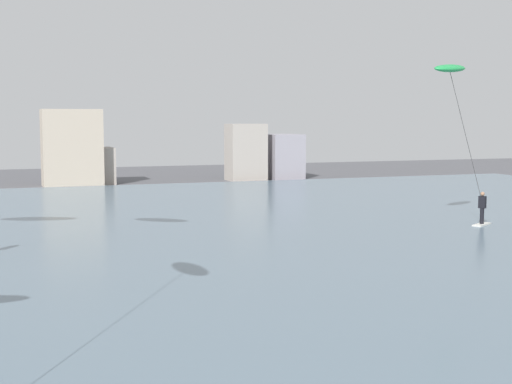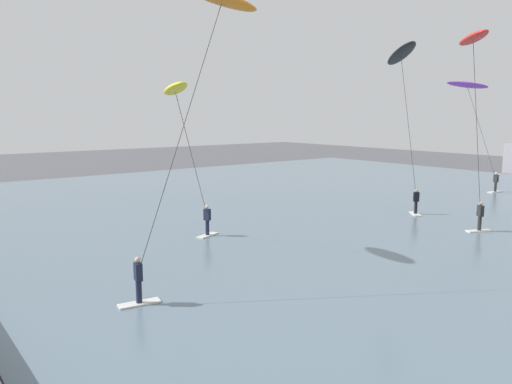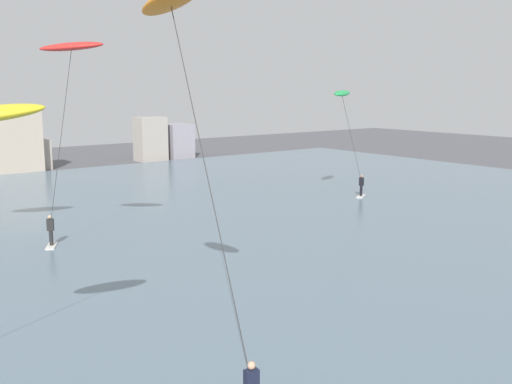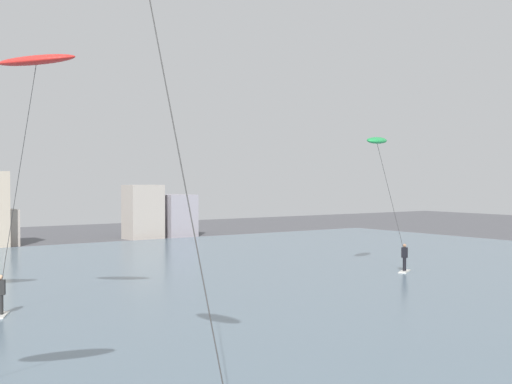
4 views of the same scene
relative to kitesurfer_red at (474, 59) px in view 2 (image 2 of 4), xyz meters
name	(u,v)px [view 2 (image 2 of 4)]	position (x,y,z in m)	size (l,w,h in m)	color
kitesurfer_red	(474,59)	(0.00, 0.00, 0.00)	(2.90, 5.00, 10.25)	silver
kitesurfer_yellow	(180,107)	(-6.93, -12.21, -2.30)	(3.99, 4.42, 7.84)	silver
kitesurfer_black	(402,65)	(-5.90, 2.47, 0.36)	(3.77, 3.68, 10.66)	silver
kitesurfer_orange	(213,29)	(-2.06, -13.56, 0.30)	(1.07, 5.68, 10.68)	silver
kitesurfer_purple	(470,94)	(-8.87, 15.78, -0.92)	(4.15, 3.57, 9.23)	silver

